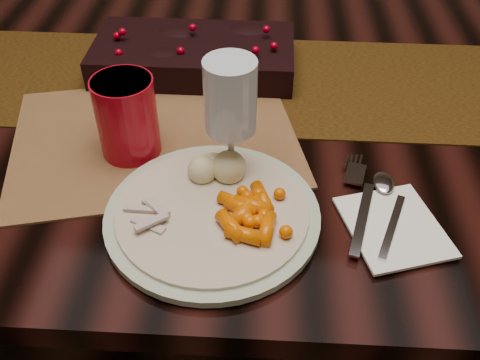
# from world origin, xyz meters

# --- Properties ---
(floor) EXTENTS (5.00, 5.00, 0.00)m
(floor) POSITION_xyz_m (0.00, 0.00, 0.00)
(floor) COLOR black
(floor) RESTS_ON ground
(dining_table) EXTENTS (1.80, 1.00, 0.75)m
(dining_table) POSITION_xyz_m (0.00, 0.00, 0.38)
(dining_table) COLOR black
(dining_table) RESTS_ON floor
(table_runner) EXTENTS (1.62, 0.35, 0.00)m
(table_runner) POSITION_xyz_m (0.05, 0.03, 0.75)
(table_runner) COLOR #572606
(table_runner) RESTS_ON dining_table
(centerpiece) EXTENTS (0.37, 0.19, 0.07)m
(centerpiece) POSITION_xyz_m (-0.11, 0.07, 0.79)
(centerpiece) COLOR black
(centerpiece) RESTS_ON table_runner
(placemat_main) EXTENTS (0.51, 0.42, 0.00)m
(placemat_main) POSITION_xyz_m (-0.15, -0.14, 0.75)
(placemat_main) COLOR #826448
(placemat_main) RESTS_ON dining_table
(dinner_plate) EXTENTS (0.36, 0.36, 0.02)m
(dinner_plate) POSITION_xyz_m (-0.04, -0.32, 0.76)
(dinner_plate) COLOR beige
(dinner_plate) RESTS_ON placemat_main
(baby_carrots) EXTENTS (0.14, 0.13, 0.02)m
(baby_carrots) POSITION_xyz_m (-0.01, -0.34, 0.78)
(baby_carrots) COLOR #E45E00
(baby_carrots) RESTS_ON dinner_plate
(mashed_potatoes) EXTENTS (0.09, 0.08, 0.05)m
(mashed_potatoes) POSITION_xyz_m (-0.04, -0.26, 0.79)
(mashed_potatoes) COLOR #DDC57A
(mashed_potatoes) RESTS_ON dinner_plate
(turkey_shreds) EXTENTS (0.08, 0.07, 0.02)m
(turkey_shreds) POSITION_xyz_m (-0.12, -0.34, 0.78)
(turkey_shreds) COLOR beige
(turkey_shreds) RESTS_ON dinner_plate
(napkin) EXTENTS (0.15, 0.17, 0.00)m
(napkin) POSITION_xyz_m (0.20, -0.33, 0.76)
(napkin) COLOR white
(napkin) RESTS_ON placemat_main
(fork) EXTENTS (0.07, 0.18, 0.00)m
(fork) POSITION_xyz_m (0.16, -0.29, 0.76)
(fork) COLOR #AFB2CB
(fork) RESTS_ON napkin
(spoon) EXTENTS (0.08, 0.15, 0.00)m
(spoon) POSITION_xyz_m (0.20, -0.30, 0.76)
(spoon) COLOR silver
(spoon) RESTS_ON napkin
(red_cup) EXTENTS (0.11, 0.11, 0.12)m
(red_cup) POSITION_xyz_m (-0.18, -0.18, 0.82)
(red_cup) COLOR #A60818
(red_cup) RESTS_ON placemat_main
(wine_glass) EXTENTS (0.09, 0.09, 0.19)m
(wine_glass) POSITION_xyz_m (-0.02, -0.24, 0.85)
(wine_glass) COLOR silver
(wine_glass) RESTS_ON dining_table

